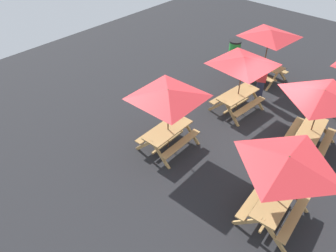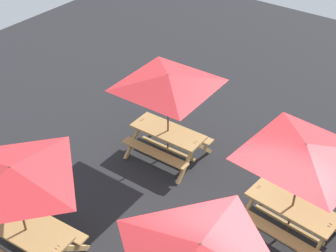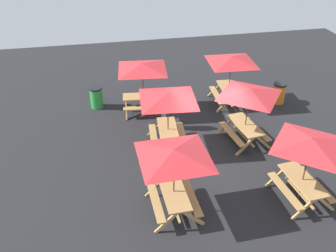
{
  "view_description": "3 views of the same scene",
  "coord_description": "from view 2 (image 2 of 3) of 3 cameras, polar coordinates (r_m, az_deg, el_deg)",
  "views": [
    {
      "loc": [
        -9.41,
        -3.71,
        7.51
      ],
      "look_at": [
        -3.18,
        2.0,
        0.9
      ],
      "focal_mm": 35.0,
      "sensor_mm": 36.0,
      "label": 1
    },
    {
      "loc": [
        2.2,
        -5.2,
        7.39
      ],
      "look_at": [
        -3.18,
        2.0,
        0.9
      ],
      "focal_mm": 50.0,
      "sensor_mm": 36.0,
      "label": 2
    },
    {
      "loc": [
        -11.44,
        3.82,
        8.32
      ],
      "look_at": [
        0.26,
        1.49,
        0.9
      ],
      "focal_mm": 40.0,
      "sensor_mm": 36.0,
      "label": 3
    }
  ],
  "objects": [
    {
      "name": "picnic_table_0",
      "position": [
        8.81,
        16.16,
        -3.66
      ],
      "size": [
        2.82,
        2.82,
        2.34
      ],
      "rotation": [
        0.0,
        0.0,
        -0.08
      ],
      "color": "tan",
      "rests_on": "ground"
    },
    {
      "name": "picnic_table_1",
      "position": [
        10.48,
        -0.0,
        4.83
      ],
      "size": [
        2.83,
        2.83,
        2.34
      ],
      "rotation": [
        0.0,
        0.0,
        0.03
      ],
      "color": "tan",
      "rests_on": "ground"
    },
    {
      "name": "picnic_table_4",
      "position": [
        8.41,
        -18.36,
        -6.33
      ],
      "size": [
        2.17,
        2.17,
        2.34
      ],
      "rotation": [
        0.0,
        0.0,
        0.09
      ],
      "color": "tan",
      "rests_on": "ground"
    }
  ]
}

